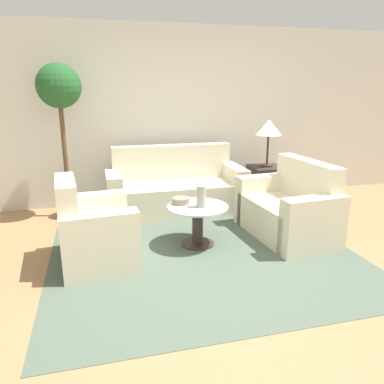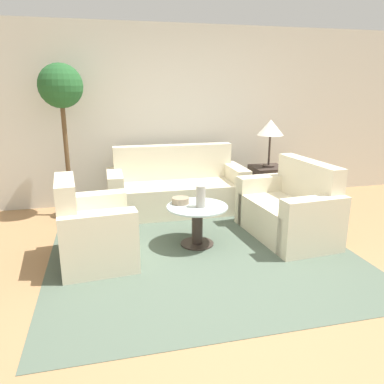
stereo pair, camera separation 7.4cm
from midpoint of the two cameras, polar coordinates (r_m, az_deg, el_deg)
The scene contains 12 objects.
ground_plane at distance 3.57m, azimuth 4.42°, elevation -13.15°, with size 14.00×14.00×0.00m, color #9E754C.
wall_back at distance 5.74m, azimuth -3.61°, elevation 11.47°, with size 10.00×0.06×2.60m.
rug at distance 4.28m, azimuth 1.29°, elevation -7.94°, with size 3.17×3.37×0.01m.
sofa_main at distance 5.35m, azimuth -1.99°, elevation 0.28°, with size 1.91×0.77×0.92m.
armchair at distance 3.91m, azimuth -14.64°, elevation -6.17°, with size 0.79×0.94×0.88m.
loveseat at distance 4.60m, azimuth 15.26°, elevation -2.90°, with size 0.83×1.31×0.90m.
coffee_table at distance 4.17m, azimuth 1.31°, elevation -4.28°, with size 0.68×0.68×0.46m.
side_table at distance 5.67m, azimuth 11.76°, elevation 0.86°, with size 0.46×0.46×0.60m.
table_lamp at distance 5.52m, azimuth 12.26°, elevation 9.41°, with size 0.37×0.37×0.68m.
potted_plant at distance 5.20m, azimuth -18.74°, elevation 12.17°, with size 0.56×0.56×2.02m.
vase at distance 4.06m, azimuth 1.87°, elevation -0.69°, with size 0.10×0.10×0.24m.
bowl at distance 4.19m, azimuth -1.26°, elevation -1.33°, with size 0.19×0.19×0.07m.
Camera 2 is at (-0.95, -2.98, 1.72)m, focal length 35.00 mm.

